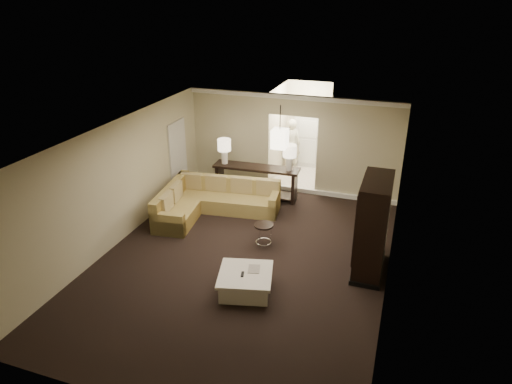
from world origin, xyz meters
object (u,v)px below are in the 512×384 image
at_px(sectional_sofa, 210,202).
at_px(console_table, 256,179).
at_px(armoire, 372,228).
at_px(drink_table, 264,231).
at_px(person, 291,142).
at_px(coffee_table, 245,282).

bearing_deg(sectional_sofa, console_table, 52.07).
distance_m(sectional_sofa, armoire, 4.43).
distance_m(drink_table, person, 4.94).
xyz_separation_m(drink_table, person, (-0.68, 4.86, 0.53)).
distance_m(sectional_sofa, drink_table, 2.14).
height_order(coffee_table, console_table, console_table).
xyz_separation_m(sectional_sofa, console_table, (0.80, 1.34, 0.21)).
xyz_separation_m(console_table, person, (0.34, 2.40, 0.38)).
bearing_deg(armoire, coffee_table, -144.60).
xyz_separation_m(sectional_sofa, coffee_table, (2.02, -2.85, -0.12)).
bearing_deg(armoire, drink_table, 175.35).
height_order(sectional_sofa, armoire, armoire).
bearing_deg(console_table, sectional_sofa, -123.70).
relative_size(sectional_sofa, armoire, 1.42).
xyz_separation_m(coffee_table, armoire, (2.17, 1.54, 0.77)).
bearing_deg(drink_table, sectional_sofa, 148.50).
bearing_deg(coffee_table, console_table, 106.19).
bearing_deg(console_table, person, 79.08).
height_order(coffee_table, person, person).
relative_size(coffee_table, drink_table, 2.23).
bearing_deg(person, console_table, 64.21).
bearing_deg(person, armoire, 103.37).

